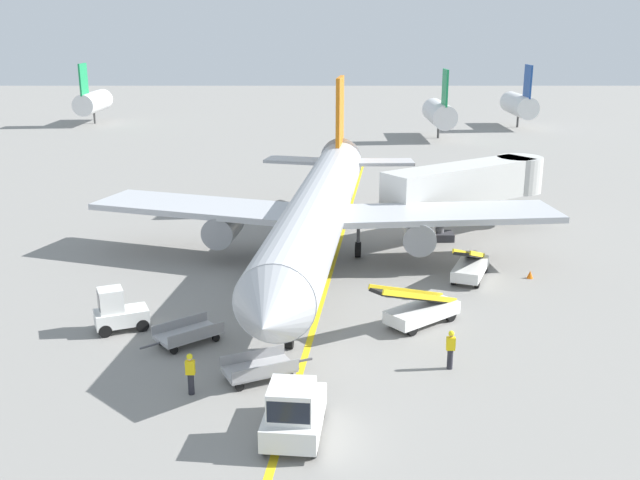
% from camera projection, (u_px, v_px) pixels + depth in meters
% --- Properties ---
extents(ground_plane, '(300.00, 300.00, 0.00)m').
position_uv_depth(ground_plane, '(300.00, 355.00, 31.20)').
color(ground_plane, gray).
extents(taxi_line_yellow, '(9.25, 79.53, 0.01)m').
position_uv_depth(taxi_line_yellow, '(320.00, 311.00, 35.99)').
color(taxi_line_yellow, yellow).
rests_on(taxi_line_yellow, ground).
extents(airliner, '(28.43, 35.34, 10.10)m').
position_uv_depth(airliner, '(321.00, 208.00, 42.37)').
color(airliner, '#B2B5BA').
rests_on(airliner, ground).
extents(jet_bridge, '(11.98, 9.30, 4.85)m').
position_uv_depth(jet_bridge, '(477.00, 182.00, 48.80)').
color(jet_bridge, beige).
rests_on(jet_bridge, ground).
extents(pushback_tug, '(2.26, 3.77, 2.20)m').
position_uv_depth(pushback_tug, '(295.00, 412.00, 24.65)').
color(pushback_tug, silver).
rests_on(pushback_tug, ground).
extents(baggage_tug_near_wing, '(2.72, 2.13, 2.10)m').
position_uv_depth(baggage_tug_near_wing, '(119.00, 312.00, 33.50)').
color(baggage_tug_near_wing, silver).
rests_on(baggage_tug_near_wing, ground).
extents(belt_loader_forward_hold, '(2.99, 5.12, 2.59)m').
position_uv_depth(belt_loader_forward_hold, '(471.00, 266.00, 40.34)').
color(belt_loader_forward_hold, silver).
rests_on(belt_loader_forward_hold, ground).
extents(belt_loader_aft_hold, '(4.67, 4.12, 2.59)m').
position_uv_depth(belt_loader_aft_hold, '(422.00, 309.00, 34.16)').
color(belt_loader_aft_hold, silver).
rests_on(belt_loader_aft_hold, ground).
extents(baggage_cart_loaded, '(3.74, 2.61, 0.94)m').
position_uv_depth(baggage_cart_loaded, '(261.00, 368.00, 28.94)').
color(baggage_cart_loaded, '#A5A5A8').
rests_on(baggage_cart_loaded, ground).
extents(baggage_cart_empty_trailing, '(3.42, 3.00, 0.94)m').
position_uv_depth(baggage_cart_empty_trailing, '(189.00, 334.00, 32.23)').
color(baggage_cart_empty_trailing, '#A5A5A8').
rests_on(baggage_cart_empty_trailing, ground).
extents(ground_crew_marshaller, '(0.36, 0.24, 1.70)m').
position_uv_depth(ground_crew_marshaller, '(452.00, 349.00, 29.69)').
color(ground_crew_marshaller, '#26262D').
rests_on(ground_crew_marshaller, ground).
extents(ground_crew_wing_walker, '(0.36, 0.24, 1.70)m').
position_uv_depth(ground_crew_wing_walker, '(192.00, 372.00, 27.64)').
color(ground_crew_wing_walker, '#26262D').
rests_on(ground_crew_wing_walker, ground).
extents(safety_cone_nose_left, '(0.36, 0.36, 0.44)m').
position_uv_depth(safety_cone_nose_left, '(422.00, 296.00, 37.49)').
color(safety_cone_nose_left, orange).
rests_on(safety_cone_nose_left, ground).
extents(safety_cone_nose_right, '(0.36, 0.36, 0.44)m').
position_uv_depth(safety_cone_nose_right, '(531.00, 275.00, 40.66)').
color(safety_cone_nose_right, orange).
rests_on(safety_cone_nose_right, ground).
extents(distant_aircraft_far_left, '(3.00, 10.10, 8.80)m').
position_uv_depth(distant_aircraft_far_left, '(94.00, 101.00, 105.21)').
color(distant_aircraft_far_left, silver).
rests_on(distant_aircraft_far_left, ground).
extents(distant_aircraft_mid_left, '(3.00, 10.10, 8.80)m').
position_uv_depth(distant_aircraft_mid_left, '(441.00, 113.00, 91.20)').
color(distant_aircraft_mid_left, silver).
rests_on(distant_aircraft_mid_left, ground).
extents(distant_aircraft_mid_right, '(3.00, 10.10, 8.80)m').
position_uv_depth(distant_aircraft_mid_right, '(521.00, 104.00, 101.23)').
color(distant_aircraft_mid_right, silver).
rests_on(distant_aircraft_mid_right, ground).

